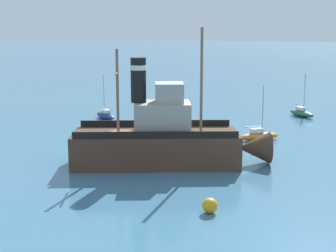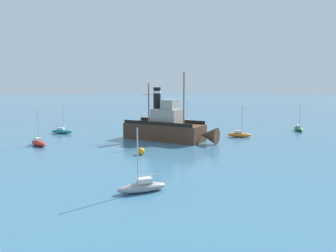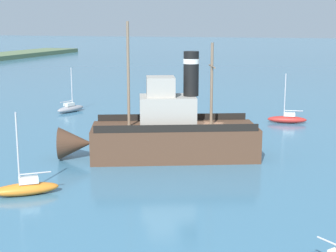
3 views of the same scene
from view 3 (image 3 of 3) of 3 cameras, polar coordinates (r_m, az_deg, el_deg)
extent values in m
plane|color=teal|center=(38.65, 3.96, -3.32)|extent=(600.00, 600.00, 0.00)
cube|color=#4C3323|center=(37.80, 0.70, -1.76)|extent=(8.37, 12.78, 2.40)
cone|color=#4C3323|center=(37.97, -10.21, -1.89)|extent=(3.05, 3.08, 2.35)
cube|color=#9E998E|center=(37.31, -0.06, 1.67)|extent=(4.22, 4.80, 2.20)
cube|color=#9E998E|center=(37.02, -0.83, 4.41)|extent=(2.77, 2.65, 1.40)
cylinder|color=black|center=(37.08, 2.58, 5.81)|extent=(1.10, 1.10, 3.20)
cylinder|color=silver|center=(37.01, 2.59, 7.19)|extent=(1.16, 1.16, 0.35)
cylinder|color=#75604C|center=(36.89, -4.43, 5.68)|extent=(0.20, 0.20, 7.50)
cylinder|color=#75604C|center=(37.36, 4.86, 4.59)|extent=(0.20, 0.20, 6.00)
cylinder|color=#75604C|center=(37.22, 4.90, 6.60)|extent=(2.47, 1.03, 0.12)
cube|color=black|center=(35.39, 0.96, -0.27)|extent=(4.15, 10.70, 0.50)
cube|color=black|center=(39.61, 0.48, 0.99)|extent=(4.15, 10.70, 0.50)
cylinder|color=#B7B7BC|center=(21.77, 18.10, -12.40)|extent=(1.19, 1.46, 0.08)
ellipsoid|color=gray|center=(58.29, -10.74, 1.88)|extent=(3.95, 2.20, 0.70)
cube|color=silver|center=(58.07, -10.90, 2.37)|extent=(1.24, 0.94, 0.36)
cylinder|color=#B7B7BC|center=(58.15, -10.62, 4.31)|extent=(0.10, 0.10, 4.20)
cylinder|color=#B7B7BC|center=(57.74, -11.20, 2.68)|extent=(1.74, 0.62, 0.08)
ellipsoid|color=orange|center=(31.09, -15.52, -6.76)|extent=(3.14, 3.71, 0.70)
cube|color=silver|center=(30.94, -15.20, -5.80)|extent=(1.17, 1.27, 0.36)
cylinder|color=#B7B7BC|center=(30.42, -16.33, -2.40)|extent=(0.10, 0.10, 4.20)
cylinder|color=#B7B7BC|center=(30.86, -14.50, -5.09)|extent=(1.13, 1.50, 0.08)
ellipsoid|color=#B22823|center=(52.33, 13.05, 0.71)|extent=(1.52, 3.90, 0.70)
cube|color=silver|center=(52.24, 13.30, 1.27)|extent=(0.76, 1.17, 0.36)
cylinder|color=#B7B7BC|center=(51.93, 12.84, 3.38)|extent=(0.10, 0.10, 4.20)
cylinder|color=#B7B7BC|center=(52.20, 13.75, 1.65)|extent=(0.28, 1.80, 0.08)
sphere|color=orange|center=(47.74, -3.64, 0.06)|extent=(0.85, 0.85, 0.85)
camera|label=1|loc=(73.29, -1.28, 11.59)|focal=55.00mm
camera|label=2|loc=(77.51, -18.63, 9.40)|focal=32.00mm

